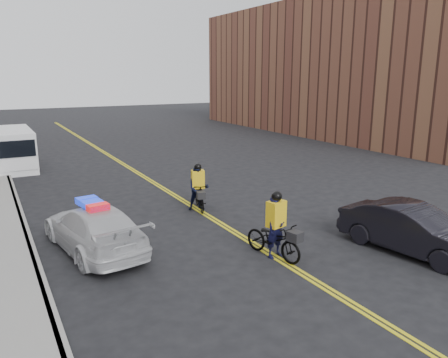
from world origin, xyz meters
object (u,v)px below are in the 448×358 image
dark_sedan (413,230)px  police_cruiser (94,228)px  cargo_van (14,150)px  cyclist_near (276,234)px  cyclist_far (198,192)px

dark_sedan → police_cruiser: bearing=140.9°
police_cruiser → cargo_van: (-1.15, 13.71, 0.37)m
police_cruiser → cyclist_near: (4.38, -2.97, -0.01)m
police_cruiser → cyclist_near: size_ratio=2.35×
cargo_van → cyclist_far: bearing=-64.9°
dark_sedan → cargo_van: 20.51m
dark_sedan → cyclist_far: 7.64m
police_cruiser → cargo_van: 13.77m
police_cruiser → dark_sedan: (8.02, -4.63, 0.02)m
dark_sedan → cargo_van: cargo_van is taller
cyclist_far → police_cruiser: bearing=-138.6°
cargo_van → cyclist_near: cargo_van is taller
police_cruiser → cyclist_far: bearing=-162.4°
police_cruiser → cyclist_near: 5.29m
dark_sedan → cargo_van: size_ratio=0.83×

